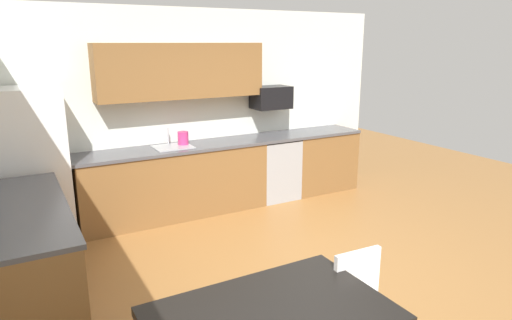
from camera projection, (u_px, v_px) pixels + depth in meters
name	position (u px, v px, depth m)	size (l,w,h in m)	color
ground_plane	(306.00, 282.00, 4.39)	(12.00, 12.00, 0.00)	#9E6B38
wall_back	(198.00, 110.00, 6.28)	(5.80, 0.10, 2.70)	silver
cabinet_run_back	(175.00, 183.00, 5.97)	(2.48, 0.60, 0.90)	brown
cabinet_run_back_right	(319.00, 161.00, 7.10)	(1.07, 0.60, 0.90)	brown
cabinet_run_left	(33.00, 261.00, 3.86)	(0.60, 2.00, 0.90)	brown
countertop_back	(209.00, 144.00, 6.10)	(4.80, 0.64, 0.04)	#4C4C51
countertop_left	(26.00, 209.00, 3.74)	(0.64, 2.00, 0.04)	#4C4C51
upper_cabinets_back	(182.00, 71.00, 5.82)	(2.20, 0.34, 0.70)	brown
refrigerator	(31.00, 169.00, 5.01)	(0.76, 0.70, 1.79)	white
oven_range	(274.00, 168.00, 6.70)	(0.60, 0.60, 0.91)	#999BA0
microwave	(271.00, 97.00, 6.53)	(0.54, 0.36, 0.32)	black
sink_basin	(173.00, 152.00, 5.87)	(0.48, 0.40, 0.14)	#A5A8AD
sink_faucet	(168.00, 137.00, 5.98)	(0.02, 0.02, 0.24)	#B2B5BA
chair_near_table	(366.00, 303.00, 3.14)	(0.42, 0.42, 0.85)	white
kettle	(183.00, 139.00, 5.95)	(0.14, 0.14, 0.20)	#CC3372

